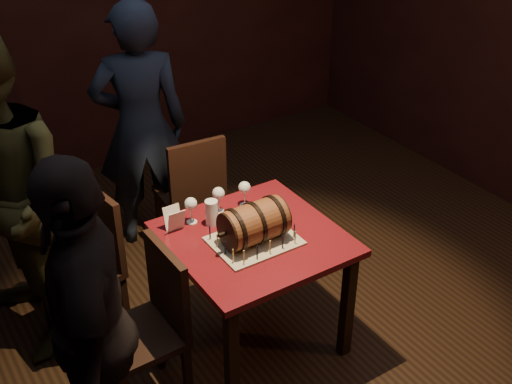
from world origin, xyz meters
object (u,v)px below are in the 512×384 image
pint_of_ale (212,213)px  chair_back (193,190)px  chair_left_rear (91,257)px  wine_glass_left (191,205)px  person_left_front (90,326)px  pub_table (254,252)px  chair_left_front (153,320)px  person_back (141,128)px  wine_glass_mid (218,194)px  wine_glass_right (244,189)px  barrel_cake (254,223)px

pint_of_ale → chair_back: chair_back is taller
chair_back → chair_left_rear: size_ratio=1.00×
chair_left_rear → wine_glass_left: bearing=-30.8°
chair_left_rear → person_left_front: 0.99m
chair_back → chair_left_rear: same height
chair_left_rear → person_left_front: bearing=-108.1°
person_left_front → chair_left_rear: bearing=-178.6°
wine_glass_left → pub_table: bearing=-53.5°
pint_of_ale → chair_left_front: (-0.53, -0.30, -0.30)m
pint_of_ale → chair_left_front: 0.68m
wine_glass_left → chair_left_front: chair_left_front is taller
person_back → person_left_front: person_back is taller
chair_back → pub_table: bearing=-97.1°
chair_back → person_left_front: size_ratio=0.56×
wine_glass_mid → wine_glass_right: size_ratio=1.00×
wine_glass_left → person_back: 1.05m
person_back → wine_glass_right: bearing=118.3°
barrel_cake → chair_left_front: barrel_cake is taller
barrel_cake → pint_of_ale: (-0.10, 0.27, -0.05)m
chair_back → chair_left_front: bearing=-127.2°
wine_glass_right → chair_back: size_ratio=0.17×
barrel_cake → pint_of_ale: bearing=111.0°
chair_left_front → wine_glass_mid: bearing=32.0°
barrel_cake → chair_left_front: size_ratio=0.42×
wine_glass_right → chair_back: chair_back is taller
barrel_cake → wine_glass_mid: bearing=91.3°
chair_left_rear → chair_left_front: 0.68m
wine_glass_mid → wine_glass_right: (0.16, -0.03, 0.00)m
wine_glass_mid → pint_of_ale: size_ratio=1.07×
chair_back → wine_glass_right: bearing=-89.9°
wine_glass_left → chair_left_rear: (-0.51, 0.30, -0.35)m
person_left_front → person_back: bearing=168.7°
barrel_cake → pint_of_ale: 0.30m
wine_glass_mid → chair_left_front: chair_left_front is taller
wine_glass_right → chair_left_front: chair_left_front is taller
chair_left_rear → person_left_front: person_left_front is taller
pint_of_ale → chair_left_front: chair_left_front is taller
barrel_cake → person_back: 1.38m
wine_glass_left → chair_left_rear: 0.69m
chair_left_rear → person_back: (0.68, 0.73, 0.36)m
chair_back → person_left_front: 1.72m
wine_glass_right → chair_back: bearing=90.1°
pub_table → person_back: 1.36m
person_back → chair_left_front: bearing=85.4°
pint_of_ale → chair_left_rear: 0.77m
barrel_cake → wine_glass_mid: size_ratio=2.45×
wine_glass_left → wine_glass_mid: size_ratio=1.00×
barrel_cake → wine_glass_right: bearing=65.9°
wine_glass_mid → wine_glass_left: bearing=-175.7°
wine_glass_right → chair_left_rear: chair_left_rear is taller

